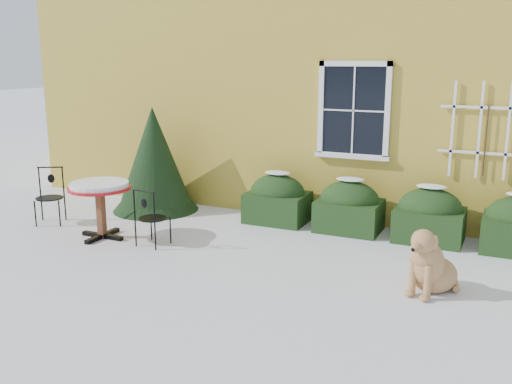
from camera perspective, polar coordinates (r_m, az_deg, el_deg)
The scene contains 8 objects.
ground at distance 7.84m, azimuth -3.10°, elevation -7.95°, with size 80.00×80.00×0.00m, color white.
house at distance 13.89m, azimuth 10.79°, elevation 14.60°, with size 12.40×8.40×6.40m.
hedge_row at distance 9.49m, azimuth 13.09°, elevation -1.94°, with size 4.95×0.80×0.91m.
evergreen_shrub at distance 10.92m, azimuth -10.12°, elevation 2.26°, with size 1.62×1.62×1.96m.
bistro_table at distance 9.38m, azimuth -15.36°, elevation 0.02°, with size 0.99×0.99×0.92m.
patio_chair_near at distance 8.89m, azimuth -10.47°, elevation -2.49°, with size 0.44×0.43×0.91m.
patio_chair_far at distance 10.60m, azimuth -19.91°, elevation -0.35°, with size 0.59×0.59×0.97m.
dog at distance 7.35m, azimuth 16.95°, elevation -7.08°, with size 0.73×0.94×0.88m.
Camera 1 is at (3.44, -6.45, 2.83)m, focal length 40.00 mm.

